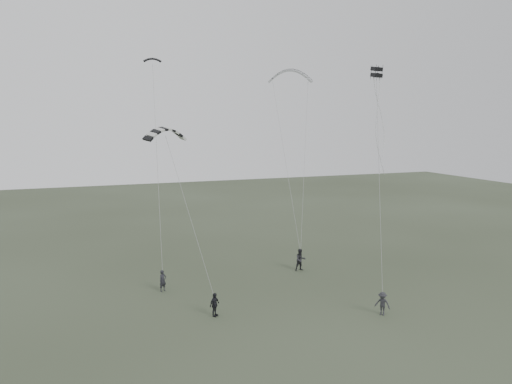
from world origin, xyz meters
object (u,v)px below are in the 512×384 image
object	(u,v)px
flyer_far	(382,304)
kite_dark_small	(152,59)
kite_striped	(165,129)
kite_box	(377,72)
flyer_center	(215,305)
flyer_right	(300,260)
flyer_left	(163,281)
kite_pale_large	(290,70)

from	to	relation	value
flyer_far	kite_dark_small	xyz separation A→B (m)	(-11.63, 15.30, 16.43)
kite_striped	kite_box	bearing A→B (deg)	-35.88
flyer_center	flyer_right	bearing A→B (deg)	-0.45
flyer_left	flyer_right	world-z (taller)	flyer_right
flyer_far	kite_dark_small	bearing A→B (deg)	179.43
flyer_right	kite_striped	xyz separation A→B (m)	(-11.22, -1.52, 10.85)
flyer_left	kite_pale_large	distance (m)	24.61
flyer_right	flyer_center	size ratio (longest dim) A/B	1.19
flyer_right	kite_pale_large	world-z (taller)	kite_pale_large
flyer_left	kite_dark_small	distance (m)	17.41
flyer_right	kite_box	distance (m)	16.02
flyer_far	flyer_left	bearing A→B (deg)	-165.52
kite_dark_small	kite_pale_large	world-z (taller)	kite_pale_large
flyer_right	kite_striped	distance (m)	15.68
flyer_far	kite_striped	world-z (taller)	kite_striped
flyer_left	flyer_far	bearing A→B (deg)	-64.04
kite_dark_small	kite_striped	bearing A→B (deg)	-83.68
flyer_left	kite_dark_small	size ratio (longest dim) A/B	1.12
flyer_center	kite_dark_small	distance (m)	20.23
flyer_right	flyer_far	xyz separation A→B (m)	(0.70, -10.52, -0.15)
flyer_left	flyer_right	size ratio (longest dim) A/B	0.86
flyer_left	flyer_center	size ratio (longest dim) A/B	1.02
flyer_center	kite_dark_small	world-z (taller)	kite_dark_small
flyer_far	kite_pale_large	size ratio (longest dim) A/B	0.35
kite_dark_small	kite_striped	world-z (taller)	kite_dark_small
flyer_center	kite_dark_small	xyz separation A→B (m)	(-1.56, 11.70, 16.42)
kite_dark_small	kite_box	size ratio (longest dim) A/B	1.94
flyer_left	kite_dark_small	world-z (taller)	kite_dark_small
flyer_left	flyer_far	size ratio (longest dim) A/B	1.03
flyer_far	flyer_right	bearing A→B (deg)	145.96
kite_pale_large	kite_striped	xyz separation A→B (m)	(-14.53, -11.14, -5.46)
flyer_far	kite_pale_large	bearing A→B (deg)	134.78
kite_pale_large	kite_box	distance (m)	14.21
flyer_right	flyer_center	distance (m)	11.66
flyer_center	kite_pale_large	size ratio (longest dim) A/B	0.35
kite_dark_small	flyer_right	bearing A→B (deg)	-14.70
flyer_left	kite_box	distance (m)	21.77
kite_box	flyer_left	bearing A→B (deg)	167.98
kite_pale_large	kite_striped	distance (m)	19.10
flyer_left	kite_striped	distance (m)	11.00
kite_pale_large	kite_dark_small	bearing A→B (deg)	-131.56
flyer_right	kite_box	size ratio (longest dim) A/B	2.54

